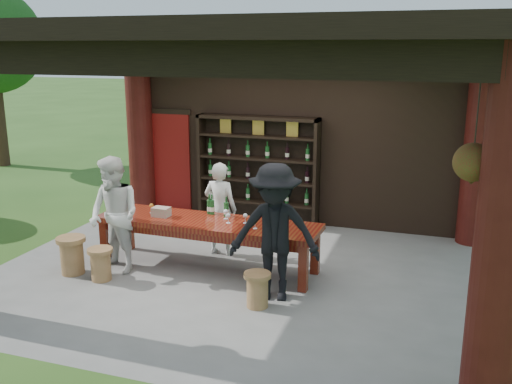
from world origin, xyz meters
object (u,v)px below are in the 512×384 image
(stool_near_left, at_px, (101,263))
(stool_far_left, at_px, (72,254))
(stool_near_right, at_px, (257,289))
(guest_man, at_px, (275,233))
(host, at_px, (220,209))
(tasting_table, at_px, (207,228))
(guest_woman, at_px, (114,215))
(wine_shelf, at_px, (257,170))
(napkin_basket, at_px, (161,212))

(stool_near_left, relative_size, stool_far_left, 0.85)
(stool_near_right, bearing_deg, guest_man, 68.63)
(stool_near_left, relative_size, host, 0.32)
(stool_near_left, height_order, host, host)
(stool_far_left, bearing_deg, guest_man, 2.56)
(tasting_table, bearing_deg, guest_woman, -156.81)
(stool_far_left, xyz_separation_m, host, (1.75, 1.47, 0.45))
(tasting_table, distance_m, guest_woman, 1.37)
(stool_far_left, relative_size, guest_man, 0.31)
(host, bearing_deg, stool_far_left, 43.19)
(wine_shelf, height_order, napkin_basket, wine_shelf)
(stool_near_left, bearing_deg, stool_far_left, 171.83)
(stool_far_left, distance_m, guest_man, 3.12)
(stool_far_left, relative_size, host, 0.37)
(stool_near_left, xyz_separation_m, host, (1.22, 1.55, 0.50))
(guest_man, bearing_deg, tasting_table, 140.96)
(stool_near_left, height_order, napkin_basket, napkin_basket)
(guest_woman, xyz_separation_m, guest_man, (2.49, -0.17, 0.05))
(stool_far_left, bearing_deg, stool_near_left, -8.17)
(host, bearing_deg, tasting_table, 97.50)
(host, relative_size, guest_man, 0.82)
(stool_near_right, bearing_deg, host, 125.24)
(stool_near_left, relative_size, napkin_basket, 1.82)
(stool_near_left, xyz_separation_m, stool_near_right, (2.39, -0.11, -0.01))
(tasting_table, bearing_deg, napkin_basket, -177.56)
(stool_near_right, height_order, guest_woman, guest_woman)
(napkin_basket, bearing_deg, host, 43.96)
(tasting_table, distance_m, stool_near_left, 1.61)
(tasting_table, bearing_deg, wine_shelf, 90.35)
(stool_far_left, distance_m, host, 2.33)
(host, distance_m, napkin_basket, 0.97)
(wine_shelf, xyz_separation_m, stool_near_left, (-1.25, -3.32, -0.77))
(stool_far_left, bearing_deg, guest_woman, 28.30)
(tasting_table, height_order, napkin_basket, napkin_basket)
(host, bearing_deg, guest_woman, 47.65)
(stool_far_left, bearing_deg, wine_shelf, 61.10)
(wine_shelf, relative_size, stool_far_left, 4.11)
(tasting_table, relative_size, guest_woman, 1.97)
(stool_near_left, distance_m, stool_far_left, 0.54)
(stool_near_right, bearing_deg, stool_near_left, 177.31)
(tasting_table, distance_m, stool_near_right, 1.57)
(stool_near_left, xyz_separation_m, stool_far_left, (-0.54, 0.08, 0.05))
(stool_near_left, bearing_deg, stool_near_right, -2.69)
(stool_near_right, xyz_separation_m, host, (-1.17, 1.66, 0.51))
(stool_near_right, bearing_deg, tasting_table, 137.71)
(stool_near_right, xyz_separation_m, napkin_basket, (-1.87, 0.99, 0.58))
(wine_shelf, height_order, stool_near_right, wine_shelf)
(guest_woman, relative_size, napkin_basket, 6.62)
(wine_shelf, relative_size, guest_man, 1.26)
(guest_woman, distance_m, guest_man, 2.50)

